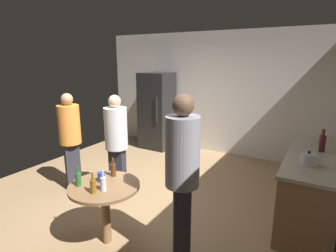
{
  "coord_description": "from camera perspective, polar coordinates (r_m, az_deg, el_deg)",
  "views": [
    {
      "loc": [
        2.32,
        -3.17,
        2.12
      ],
      "look_at": [
        0.22,
        0.41,
        1.08
      ],
      "focal_mm": 29.0,
      "sensor_mm": 36.0,
      "label": 1
    }
  ],
  "objects": [
    {
      "name": "wall_back",
      "position": [
        6.29,
        8.6,
        6.85
      ],
      "size": [
        5.32,
        0.06,
        2.7
      ],
      "primitive_type": "cube",
      "color": "silver",
      "rests_on": "ground_plane"
    },
    {
      "name": "person_in_orange_shirt",
      "position": [
        4.62,
        -19.9,
        -1.72
      ],
      "size": [
        0.46,
        0.46,
        1.6
      ],
      "rotation": [
        0.0,
        0.0,
        -0.5
      ],
      "color": "#2D2D38",
      "rests_on": "ground_plane"
    },
    {
      "name": "beer_bottle_clear",
      "position": [
        3.05,
        -13.46,
        -11.62
      ],
      "size": [
        0.06,
        0.06,
        0.23
      ],
      "color": "silver",
      "rests_on": "foreground_table"
    },
    {
      "name": "ground_plane",
      "position": [
        4.48,
        -5.28,
        -14.95
      ],
      "size": [
        5.2,
        5.2,
        0.1
      ],
      "primitive_type": "cube",
      "color": "#9E7C56"
    },
    {
      "name": "person_in_white_shirt",
      "position": [
        4.16,
        -10.8,
        -2.72
      ],
      "size": [
        0.42,
        0.42,
        1.61
      ],
      "rotation": [
        0.0,
        0.0,
        -1.29
      ],
      "color": "#2D2D38",
      "rests_on": "ground_plane"
    },
    {
      "name": "beer_bottle_on_counter",
      "position": [
        4.5,
        29.49,
        -2.43
      ],
      "size": [
        0.06,
        0.06,
        0.23
      ],
      "color": "#8C5919",
      "rests_on": "kitchen_counter"
    },
    {
      "name": "refrigerator",
      "position": [
        6.5,
        -2.37,
        3.2
      ],
      "size": [
        0.7,
        0.68,
        1.8
      ],
      "color": "black",
      "rests_on": "ground_plane"
    },
    {
      "name": "beer_bottle_brown",
      "position": [
        3.37,
        -11.45,
        -8.94
      ],
      "size": [
        0.06,
        0.06,
        0.23
      ],
      "color": "#593314",
      "rests_on": "foreground_table"
    },
    {
      "name": "kettle",
      "position": [
        3.59,
        27.46,
        -6.23
      ],
      "size": [
        0.24,
        0.17,
        0.18
      ],
      "color": "#B2B2B7",
      "rests_on": "kitchen_counter"
    },
    {
      "name": "kitchen_counter",
      "position": [
        4.19,
        27.7,
        -11.12
      ],
      "size": [
        0.64,
        1.93,
        0.9
      ],
      "color": "olive",
      "rests_on": "ground_plane"
    },
    {
      "name": "wine_bottle_on_counter",
      "position": [
        4.17,
        29.73,
        -3.15
      ],
      "size": [
        0.08,
        0.08,
        0.31
      ],
      "color": "#3F141E",
      "rests_on": "kitchen_counter"
    },
    {
      "name": "plastic_cup_blue",
      "position": [
        3.27,
        -13.86,
        -10.33
      ],
      "size": [
        0.08,
        0.08,
        0.11
      ],
      "primitive_type": "cylinder",
      "color": "blue",
      "rests_on": "foreground_table"
    },
    {
      "name": "beer_bottle_green",
      "position": [
        3.23,
        -18.36,
        -10.46
      ],
      "size": [
        0.06,
        0.06,
        0.23
      ],
      "color": "#26662D",
      "rests_on": "foreground_table"
    },
    {
      "name": "foreground_table",
      "position": [
        3.25,
        -13.16,
        -13.65
      ],
      "size": [
        0.8,
        0.8,
        0.73
      ],
      "color": "olive",
      "rests_on": "ground_plane"
    },
    {
      "name": "person_in_gray_shirt",
      "position": [
        2.7,
        3.02,
        -9.0
      ],
      "size": [
        0.47,
        0.47,
        1.8
      ],
      "rotation": [
        0.0,
        0.0,
        -2.58
      ],
      "color": "#2D2D38",
      "rests_on": "ground_plane"
    },
    {
      "name": "beer_bottle_amber",
      "position": [
        3.02,
        -15.44,
        -11.98
      ],
      "size": [
        0.06,
        0.06,
        0.23
      ],
      "color": "#8C5919",
      "rests_on": "foreground_table"
    }
  ]
}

